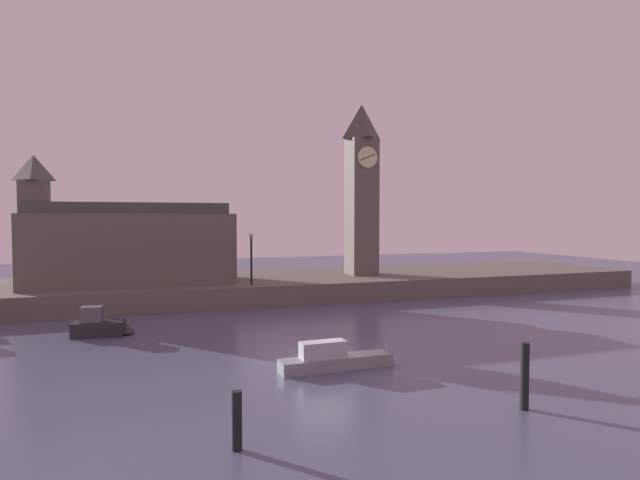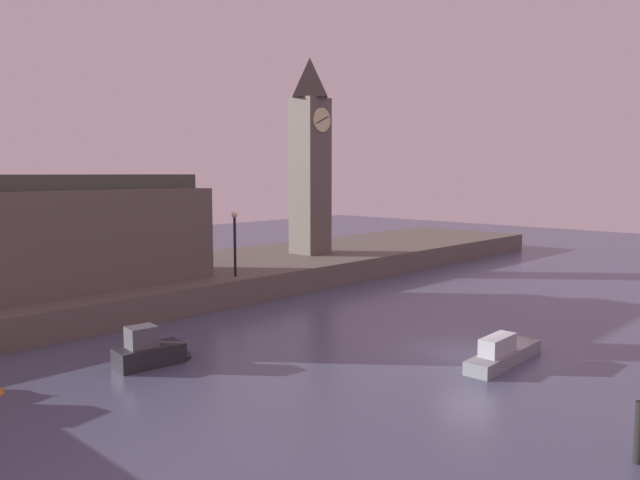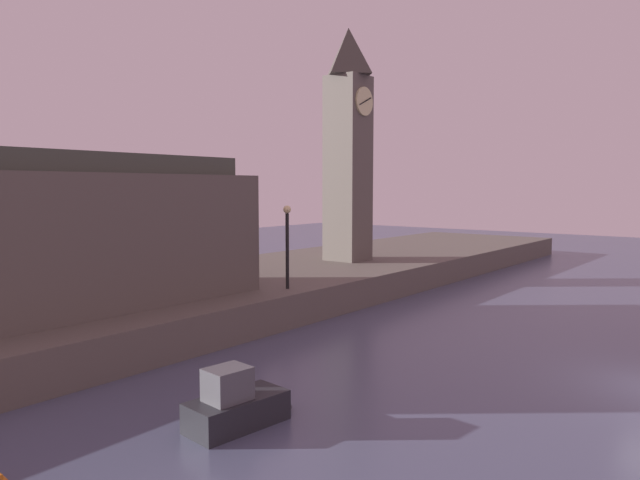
{
  "view_description": "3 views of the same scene",
  "coord_description": "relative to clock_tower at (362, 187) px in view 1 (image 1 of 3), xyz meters",
  "views": [
    {
      "loc": [
        -8.09,
        -22.42,
        6.4
      ],
      "look_at": [
        5.54,
        16.48,
        4.63
      ],
      "focal_mm": 29.88,
      "sensor_mm": 36.0,
      "label": 1
    },
    {
      "loc": [
        -22.13,
        -12.43,
        7.52
      ],
      "look_at": [
        6.21,
        14.41,
        3.2
      ],
      "focal_mm": 33.95,
      "sensor_mm": 36.0,
      "label": 2
    },
    {
      "loc": [
        -20.22,
        -2.44,
        6.15
      ],
      "look_at": [
        5.15,
        17.51,
        3.24
      ],
      "focal_mm": 33.12,
      "sensor_mm": 36.0,
      "label": 3
    }
  ],
  "objects": [
    {
      "name": "parliament_hall",
      "position": [
        -18.93,
        -0.35,
        -4.52
      ],
      "size": [
        14.57,
        5.5,
        9.21
      ],
      "color": "#5B544C",
      "rests_on": "far_embankment"
    },
    {
      "name": "mooring_post_left",
      "position": [
        -15.78,
        -27.42,
        -8.15
      ],
      "size": [
        0.28,
        0.28,
        1.65
      ],
      "primitive_type": "cylinder",
      "color": "black",
      "rests_on": "ground"
    },
    {
      "name": "ground_plane",
      "position": [
        -10.28,
        -19.29,
        -8.97
      ],
      "size": [
        120.0,
        120.0,
        0.0
      ],
      "primitive_type": "plane",
      "color": "#474C66"
    },
    {
      "name": "far_embankment",
      "position": [
        -10.28,
        0.71,
        -8.22
      ],
      "size": [
        70.0,
        12.0,
        1.5
      ],
      "primitive_type": "cube",
      "color": "#5B544C",
      "rests_on": "ground"
    },
    {
      "name": "boat_barge_dark",
      "position": [
        -20.05,
        -10.95,
        -8.42
      ],
      "size": [
        3.3,
        1.53,
        1.62
      ],
      "color": "#232328",
      "rests_on": "ground"
    },
    {
      "name": "clock_tower",
      "position": [
        0.0,
        0.0,
        0.0
      ],
      "size": [
        2.52,
        2.56,
        14.45
      ],
      "color": "#5B544C",
      "rests_on": "far_embankment"
    },
    {
      "name": "boat_cruiser_grey",
      "position": [
        -9.97,
        -20.97,
        -8.58
      ],
      "size": [
        5.37,
        1.14,
        1.54
      ],
      "color": "gray",
      "rests_on": "ground"
    },
    {
      "name": "streetlamp",
      "position": [
        -10.41,
        -4.04,
        -5.08
      ],
      "size": [
        0.36,
        0.36,
        3.82
      ],
      "color": "black",
      "rests_on": "far_embankment"
    },
    {
      "name": "mooring_post_right",
      "position": [
        -6.19,
        -27.49,
        -7.85
      ],
      "size": [
        0.3,
        0.3,
        2.24
      ],
      "primitive_type": "cylinder",
      "color": "black",
      "rests_on": "ground"
    }
  ]
}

